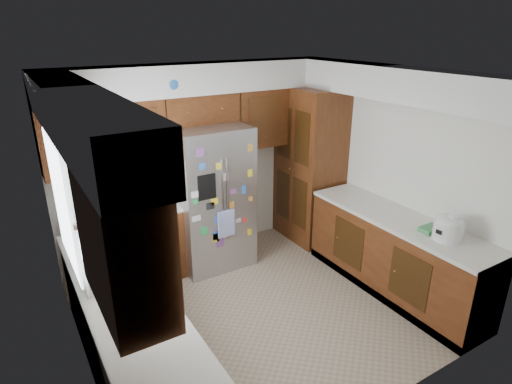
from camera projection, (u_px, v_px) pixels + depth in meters
floor at (262, 308)px, 4.70m from camera, size 3.60×3.60×0.00m
room_shell at (234, 141)px, 4.28m from camera, size 3.64×3.24×2.52m
left_counter_run at (134, 315)px, 3.91m from camera, size 1.36×3.20×0.92m
right_counter_run at (395, 257)px, 4.90m from camera, size 0.63×2.25×0.92m
pantry at (309, 166)px, 5.95m from camera, size 0.60×0.90×2.15m
fridge at (211, 197)px, 5.33m from camera, size 0.90×0.79×1.80m
bridge_cabinet at (199, 108)px, 5.12m from camera, size 0.96×0.34×0.35m
fridge_top_items at (184, 84)px, 4.87m from camera, size 0.77×0.34×0.29m
sink_assembly at (110, 263)px, 3.69m from camera, size 0.52×0.70×0.37m
left_counter_clutter at (94, 224)px, 4.26m from camera, size 0.36×0.94×0.38m
rice_cooker at (449, 227)px, 4.20m from camera, size 0.30×0.29×0.26m
paper_towel at (452, 228)px, 4.19m from camera, size 0.12×0.12×0.26m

